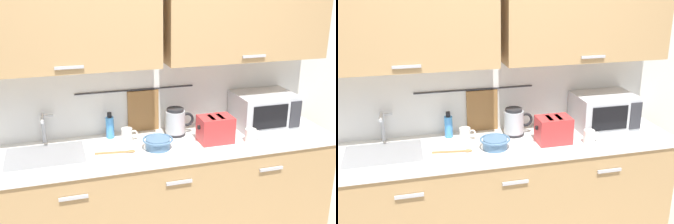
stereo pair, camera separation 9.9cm
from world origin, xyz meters
TOP-DOWN VIEW (x-y plane):
  - counter_unit at (-0.01, 0.30)m, footprint 2.53×0.64m
  - back_wall_assembly at (-0.00, 0.53)m, footprint 3.70×0.41m
  - sink_faucet at (-0.84, 0.53)m, footprint 0.09×0.17m
  - microwave at (0.83, 0.41)m, footprint 0.46×0.35m
  - electric_kettle at (0.11, 0.43)m, footprint 0.23×0.16m
  - dish_soap_bottle at (-0.37, 0.50)m, footprint 0.06×0.06m
  - mug_near_sink at (-0.26, 0.41)m, footprint 0.12×0.08m
  - mixing_bowl at (-0.09, 0.21)m, footprint 0.21×0.21m
  - toaster at (0.35, 0.22)m, footprint 0.26×0.17m
  - mug_by_kettle at (0.59, 0.15)m, footprint 0.12×0.08m
  - wooden_spoon at (-0.35, 0.22)m, footprint 0.28×0.07m

SIDE VIEW (x-z plane):
  - counter_unit at x=-0.01m, z-range 0.01..0.91m
  - wooden_spoon at x=-0.35m, z-range 0.90..0.91m
  - mixing_bowl at x=-0.09m, z-range 0.91..0.98m
  - mug_near_sink at x=-0.26m, z-range 0.90..1.00m
  - mug_by_kettle at x=0.59m, z-range 0.90..1.00m
  - dish_soap_bottle at x=-0.37m, z-range 0.89..1.08m
  - toaster at x=0.35m, z-range 0.90..1.09m
  - electric_kettle at x=0.11m, z-range 0.90..1.11m
  - microwave at x=0.83m, z-range 0.90..1.17m
  - sink_faucet at x=-0.84m, z-range 0.93..1.15m
  - back_wall_assembly at x=0.00m, z-range 0.27..2.77m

